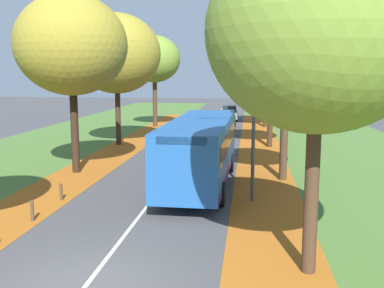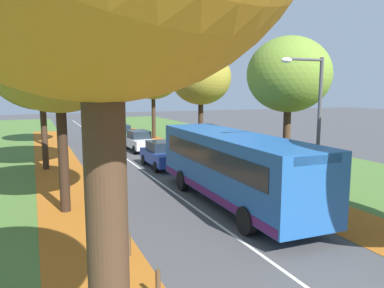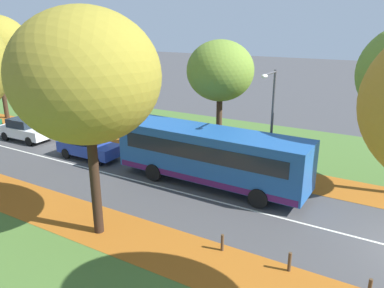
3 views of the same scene
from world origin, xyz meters
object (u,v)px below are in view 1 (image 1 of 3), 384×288
(tree_right_nearest, at_px, (318,32))
(car_green_third_in_line, at_px, (225,119))
(tree_left_near, at_px, (71,45))
(car_blue_lead, at_px, (210,140))
(car_white_following, at_px, (223,127))
(bollard_fifth, at_px, (61,192))
(car_grey_fourth_in_line, at_px, (229,113))
(tree_left_far, at_px, (154,59))
(bus, at_px, (201,148))
(tree_right_mid, at_px, (272,63))
(tree_right_far, at_px, (267,57))
(bollard_fourth, at_px, (32,211))
(streetlamp_right, at_px, (245,107))
(tree_right_near, at_px, (286,63))
(tree_left_mid, at_px, (116,54))

(tree_right_nearest, relative_size, car_green_third_in_line, 1.99)
(tree_left_near, height_order, car_blue_lead, tree_left_near)
(car_white_following, height_order, car_green_third_in_line, same)
(tree_right_nearest, bearing_deg, car_blue_lead, 103.11)
(bollard_fifth, relative_size, car_grey_fourth_in_line, 0.16)
(tree_left_far, bearing_deg, bus, -72.86)
(tree_right_mid, bearing_deg, tree_right_far, 89.68)
(car_green_third_in_line, bearing_deg, bollard_fourth, -100.80)
(tree_right_far, bearing_deg, streetlamp_right, -93.73)
(tree_left_far, xyz_separation_m, bollard_fourth, (1.52, -27.60, -5.92))
(bollard_fifth, height_order, car_blue_lead, car_blue_lead)
(bollard_fifth, distance_m, car_white_following, 19.48)
(car_blue_lead, bearing_deg, tree_right_near, -60.25)
(car_blue_lead, bearing_deg, tree_right_far, 74.56)
(tree_left_far, height_order, tree_right_mid, tree_left_far)
(tree_left_mid, relative_size, car_green_third_in_line, 2.15)
(tree_left_mid, relative_size, car_blue_lead, 2.17)
(tree_right_mid, distance_m, tree_right_far, 11.70)
(bollard_fifth, bearing_deg, tree_left_near, 105.14)
(car_blue_lead, height_order, car_green_third_in_line, same)
(tree_right_mid, distance_m, streetlamp_right, 13.81)
(car_green_third_in_line, bearing_deg, car_white_following, -88.28)
(bus, bearing_deg, car_white_following, 89.51)
(tree_right_near, xyz_separation_m, car_white_following, (-3.66, 14.03, -4.71))
(streetlamp_right, bearing_deg, tree_left_far, 109.79)
(tree_right_nearest, bearing_deg, tree_right_near, 89.64)
(tree_right_mid, bearing_deg, car_green_third_in_line, 109.75)
(tree_right_near, relative_size, car_blue_lead, 1.75)
(car_blue_lead, bearing_deg, car_green_third_in_line, 88.84)
(tree_right_nearest, bearing_deg, tree_left_near, 134.71)
(bollard_fifth, distance_m, bus, 6.34)
(tree_right_near, height_order, car_white_following, tree_right_near)
(tree_left_mid, distance_m, bus, 13.68)
(streetlamp_right, bearing_deg, bollard_fourth, -154.73)
(car_white_following, bearing_deg, bollard_fourth, -104.07)
(tree_right_mid, height_order, streetlamp_right, tree_right_mid)
(tree_right_mid, bearing_deg, streetlamp_right, -96.64)
(tree_left_far, bearing_deg, tree_right_nearest, -71.09)
(car_white_following, xyz_separation_m, car_grey_fourth_in_line, (-0.08, 12.50, 0.00))
(tree_right_mid, xyz_separation_m, car_blue_lead, (-3.87, -2.57, -4.89))
(tree_right_mid, xyz_separation_m, car_green_third_in_line, (-3.62, 10.07, -4.89))
(car_green_third_in_line, xyz_separation_m, car_grey_fourth_in_line, (0.09, 6.72, 0.00))
(tree_right_mid, xyz_separation_m, streetlamp_right, (-1.58, -13.58, -1.97))
(tree_left_mid, height_order, streetlamp_right, tree_left_mid)
(tree_left_near, distance_m, bollard_fifth, 7.97)
(tree_right_near, bearing_deg, tree_left_far, 117.31)
(tree_left_near, bearing_deg, car_green_third_in_line, 71.35)
(tree_right_near, bearing_deg, car_white_following, 104.62)
(bus, xyz_separation_m, car_grey_fourth_in_line, (0.05, 27.94, -0.89))
(tree_right_nearest, distance_m, tree_right_far, 31.54)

